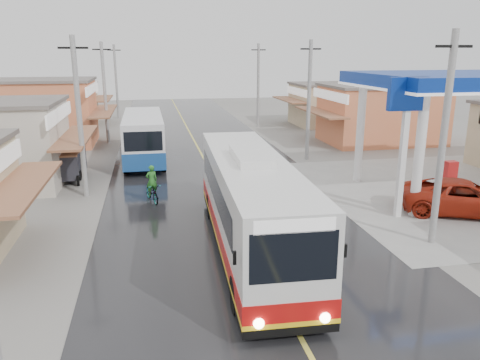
{
  "coord_description": "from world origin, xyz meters",
  "views": [
    {
      "loc": [
        -3.58,
        -15.24,
        7.21
      ],
      "look_at": [
        -0.03,
        3.06,
        2.09
      ],
      "focal_mm": 35.0,
      "sensor_mm": 36.0,
      "label": 1
    }
  ],
  "objects": [
    {
      "name": "shopfronts_right",
      "position": [
        15.0,
        12.0,
        0.0
      ],
      "size": [
        11.0,
        44.0,
        4.8
      ],
      "primitive_type": null,
      "color": "#BAB0A2",
      "rests_on": "ground"
    },
    {
      "name": "road",
      "position": [
        0.0,
        15.0,
        0.01
      ],
      "size": [
        12.0,
        90.0,
        0.02
      ],
      "primitive_type": "cube",
      "color": "black",
      "rests_on": "ground"
    },
    {
      "name": "utility_poles_left",
      "position": [
        -7.0,
        16.0,
        0.0
      ],
      "size": [
        1.6,
        50.0,
        8.0
      ],
      "primitive_type": null,
      "color": "gray",
      "rests_on": "ground"
    },
    {
      "name": "coach_bus",
      "position": [
        -0.12,
        0.67,
        1.83
      ],
      "size": [
        3.15,
        12.22,
        3.79
      ],
      "rotation": [
        0.0,
        0.0,
        -0.04
      ],
      "color": "silver",
      "rests_on": "road"
    },
    {
      "name": "cyclist",
      "position": [
        -3.64,
        7.34,
        0.63
      ],
      "size": [
        1.1,
        1.88,
        1.91
      ],
      "rotation": [
        0.0,
        0.0,
        0.29
      ],
      "color": "black",
      "rests_on": "ground"
    },
    {
      "name": "utility_poles_right",
      "position": [
        7.0,
        15.0,
        0.0
      ],
      "size": [
        1.6,
        36.0,
        8.0
      ],
      "primitive_type": null,
      "color": "gray",
      "rests_on": "ground"
    },
    {
      "name": "ground",
      "position": [
        0.0,
        0.0,
        0.0
      ],
      "size": [
        120.0,
        120.0,
        0.0
      ],
      "primitive_type": "plane",
      "color": "slate",
      "rests_on": "ground"
    },
    {
      "name": "tricycle_near",
      "position": [
        -8.41,
        11.94,
        1.01
      ],
      "size": [
        1.75,
        2.31,
        1.77
      ],
      "rotation": [
        0.0,
        0.0,
        0.11
      ],
      "color": "#26262D",
      "rests_on": "ground"
    },
    {
      "name": "second_bus",
      "position": [
        -4.04,
        16.67,
        1.69
      ],
      "size": [
        2.63,
        9.46,
        3.13
      ],
      "rotation": [
        0.0,
        0.0,
        0.01
      ],
      "color": "silver",
      "rests_on": "road"
    },
    {
      "name": "centre_line",
      "position": [
        0.0,
        15.0,
        0.02
      ],
      "size": [
        0.15,
        90.0,
        0.01
      ],
      "primitive_type": "cube",
      "color": "#D8CC4C",
      "rests_on": "road"
    },
    {
      "name": "shopfronts_left",
      "position": [
        -13.0,
        18.0,
        0.0
      ],
      "size": [
        11.0,
        44.0,
        5.2
      ],
      "primitive_type": null,
      "color": "tan",
      "rests_on": "ground"
    },
    {
      "name": "jeepney",
      "position": [
        10.41,
        2.85,
        0.78
      ],
      "size": [
        6.21,
        4.61,
        1.57
      ],
      "primitive_type": "imported",
      "rotation": [
        0.0,
        0.0,
        1.17
      ],
      "color": "maroon",
      "rests_on": "ground"
    },
    {
      "name": "tricycle_far",
      "position": [
        -8.28,
        13.18,
        0.97
      ],
      "size": [
        1.63,
        2.33,
        1.7
      ],
      "rotation": [
        0.0,
        0.0,
        -0.08
      ],
      "color": "#26262D",
      "rests_on": "ground"
    }
  ]
}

